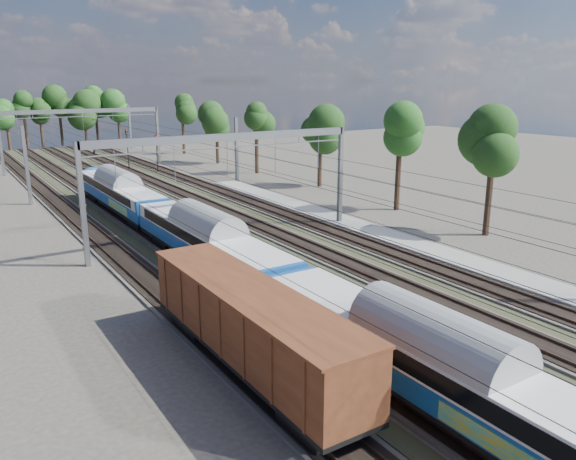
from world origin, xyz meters
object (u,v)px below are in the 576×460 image
freight_boxcar (250,324)px  signal_near (127,145)px  emu_train (210,236)px  worker (94,150)px  signal_far (157,149)px

freight_boxcar → signal_near: size_ratio=2.52×
emu_train → worker: 69.76m
emu_train → worker: emu_train is taller
emu_train → signal_far: bearing=74.5°
freight_boxcar → signal_near: bearing=77.5°
signal_near → signal_far: size_ratio=1.12×
signal_far → emu_train: bearing=-102.6°
worker → signal_near: 20.06m
freight_boxcar → signal_far: 61.05m
signal_near → emu_train: bearing=-106.5°
worker → signal_far: bearing=-177.7°
freight_boxcar → emu_train: bearing=72.1°
signal_near → worker: bearing=84.7°
freight_boxcar → worker: 84.21m
freight_boxcar → signal_near: 64.74m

